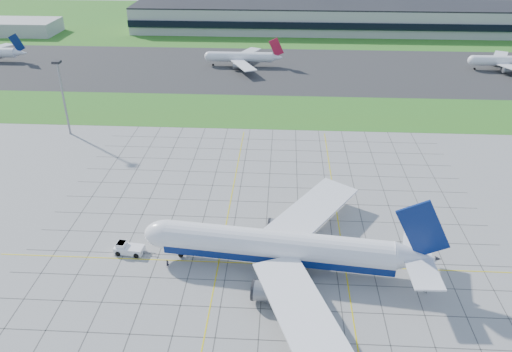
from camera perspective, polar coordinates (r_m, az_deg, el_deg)
The scene contains 14 objects.
ground at distance 113.98m, azimuth 0.91°, elevation -9.36°, with size 1400.00×1400.00×0.00m, color #989892.
grass_median at distance 192.87m, azimuth 2.07°, elevation 7.40°, with size 700.00×35.00×0.04m, color #3B7621.
asphalt_taxiway at distance 244.88m, azimuth 2.41°, elevation 12.10°, with size 700.00×75.00×0.04m, color #383838.
grass_far at distance 351.65m, azimuth 2.79°, elevation 17.26°, with size 700.00×145.00×0.04m, color #3B7621.
apron_markings at distance 122.86m, azimuth 1.34°, elevation -6.16°, with size 120.00×130.00×0.03m.
terminal at distance 327.51m, azimuth 10.11°, elevation 17.42°, with size 260.00×43.00×15.80m.
service_block at distance 347.56m, azimuth -25.79°, elevation 15.10°, with size 50.00×25.00×8.00m, color #B7B7B2.
light_mast at distance 179.43m, azimuth -21.32°, elevation 9.26°, with size 2.50×2.50×25.60m.
airliner at distance 108.08m, azimuth 2.74°, elevation -8.11°, with size 64.54×65.09×20.34m.
pushback_tug at distance 118.49m, azimuth -14.44°, elevation -8.02°, with size 9.72×3.97×2.67m.
crew_near at distance 112.60m, azimuth -10.08°, elevation -9.84°, with size 0.68×0.45×1.87m, color black.
crew_far at distance 110.28m, azimuth 18.87°, elevation -12.14°, with size 0.93×0.73×1.92m, color black.
distant_jet_1 at distance 248.57m, azimuth -1.62°, elevation 13.44°, with size 36.27×42.66×14.08m.
distant_jet_2 at distance 269.42m, azimuth 26.65°, elevation 11.68°, with size 35.00×42.66×14.08m.
Camera 1 is at (3.32, -89.50, 70.50)m, focal length 35.00 mm.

